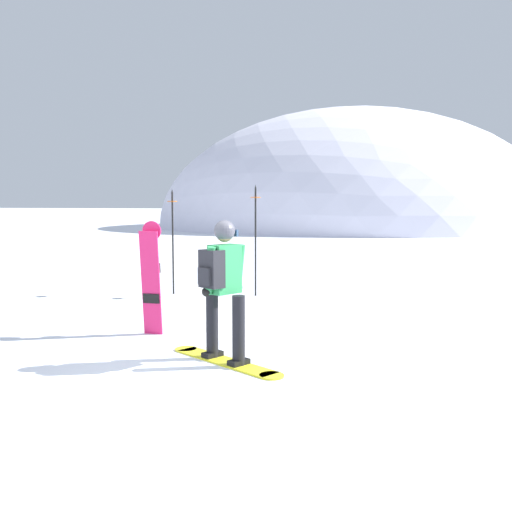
{
  "coord_description": "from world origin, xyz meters",
  "views": [
    {
      "loc": [
        2.46,
        -5.6,
        1.93
      ],
      "look_at": [
        0.22,
        3.73,
        1.0
      ],
      "focal_mm": 39.38,
      "sensor_mm": 36.0,
      "label": 1
    }
  ],
  "objects_px": {
    "spare_snowboard": "(151,277)",
    "piste_marker_near": "(173,235)",
    "snowboarder_main": "(223,287)",
    "piste_marker_far": "(256,233)"
  },
  "relations": [
    {
      "from": "piste_marker_near",
      "to": "snowboarder_main",
      "type": "bearing_deg",
      "value": -61.74
    },
    {
      "from": "spare_snowboard",
      "to": "piste_marker_near",
      "type": "bearing_deg",
      "value": 106.92
    },
    {
      "from": "snowboarder_main",
      "to": "piste_marker_near",
      "type": "distance_m",
      "value": 5.26
    },
    {
      "from": "snowboarder_main",
      "to": "piste_marker_near",
      "type": "bearing_deg",
      "value": 118.26
    },
    {
      "from": "piste_marker_far",
      "to": "spare_snowboard",
      "type": "bearing_deg",
      "value": -100.36
    },
    {
      "from": "spare_snowboard",
      "to": "piste_marker_near",
      "type": "xyz_separation_m",
      "value": [
        -1.06,
        3.48,
        0.4
      ]
    },
    {
      "from": "piste_marker_near",
      "to": "spare_snowboard",
      "type": "bearing_deg",
      "value": -73.08
    },
    {
      "from": "spare_snowboard",
      "to": "piste_marker_far",
      "type": "relative_size",
      "value": 0.73
    },
    {
      "from": "snowboarder_main",
      "to": "spare_snowboard",
      "type": "relative_size",
      "value": 1.04
    },
    {
      "from": "snowboarder_main",
      "to": "piste_marker_far",
      "type": "distance_m",
      "value": 4.88
    }
  ]
}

